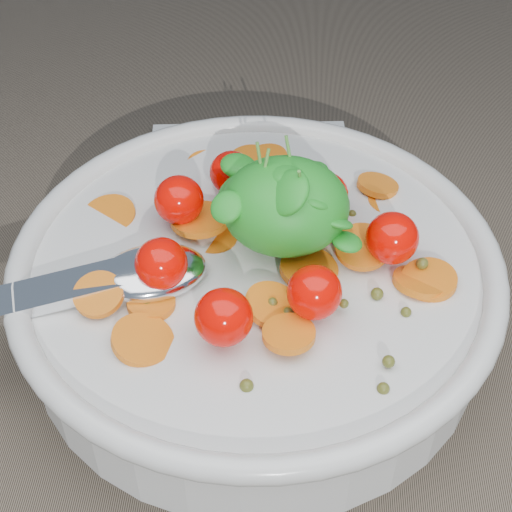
{
  "coord_description": "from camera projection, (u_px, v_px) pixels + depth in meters",
  "views": [
    {
      "loc": [
        0.03,
        -0.33,
        0.39
      ],
      "look_at": [
        0.01,
        0.02,
        0.06
      ],
      "focal_mm": 55.0,
      "sensor_mm": 36.0,
      "label": 1
    }
  ],
  "objects": [
    {
      "name": "ground",
      "position": [
        232.0,
        340.0,
        0.51
      ],
      "size": [
        6.0,
        6.0,
        0.0
      ],
      "primitive_type": "plane",
      "color": "brown",
      "rests_on": "ground"
    },
    {
      "name": "bowl",
      "position": [
        256.0,
        283.0,
        0.5
      ],
      "size": [
        0.33,
        0.3,
        0.13
      ],
      "color": "silver",
      "rests_on": "ground"
    },
    {
      "name": "napkin",
      "position": [
        251.0,
        177.0,
        0.63
      ],
      "size": [
        0.18,
        0.16,
        0.01
      ],
      "primitive_type": "cube",
      "rotation": [
        0.0,
        0.0,
        0.09
      ],
      "color": "white",
      "rests_on": "ground"
    }
  ]
}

